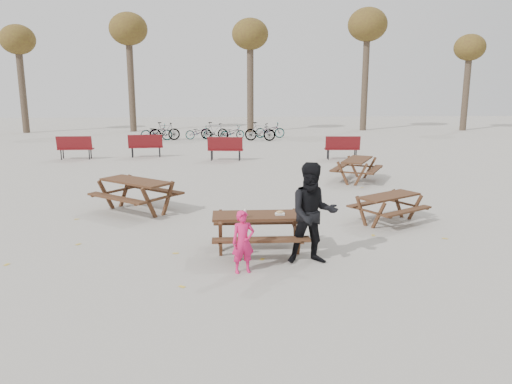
{
  "coord_description": "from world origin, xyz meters",
  "views": [
    {
      "loc": [
        -0.61,
        -9.32,
        3.27
      ],
      "look_at": [
        0.0,
        1.0,
        1.0
      ],
      "focal_mm": 35.0,
      "sensor_mm": 36.0,
      "label": 1
    }
  ],
  "objects": [
    {
      "name": "tree_row",
      "position": [
        0.9,
        25.15,
        6.19
      ],
      "size": [
        32.17,
        3.52,
        8.26
      ],
      "color": "#382B21",
      "rests_on": "ground"
    },
    {
      "name": "bread_roll",
      "position": [
        0.4,
        -0.06,
        0.83
      ],
      "size": [
        0.14,
        0.06,
        0.05
      ],
      "primitive_type": "ellipsoid",
      "color": "tan",
      "rests_on": "food_tray"
    },
    {
      "name": "picnic_table_far",
      "position": [
        3.77,
        7.06,
        0.38
      ],
      "size": [
        2.08,
        2.23,
        0.77
      ],
      "primitive_type": null,
      "rotation": [
        0.0,
        0.0,
        1.1
      ],
      "color": "#321E12",
      "rests_on": "ground"
    },
    {
      "name": "main_picnic_table",
      "position": [
        0.0,
        0.0,
        0.59
      ],
      "size": [
        1.8,
        1.45,
        0.78
      ],
      "color": "#321E12",
      "rests_on": "ground"
    },
    {
      "name": "park_bench_row",
      "position": [
        -1.92,
        12.49,
        0.52
      ],
      "size": [
        13.16,
        1.81,
        1.03
      ],
      "color": "maroon",
      "rests_on": "ground"
    },
    {
      "name": "fallen_leaves",
      "position": [
        0.5,
        2.5,
        0.0
      ],
      "size": [
        11.0,
        11.0,
        0.01
      ],
      "primitive_type": null,
      "color": "gold",
      "rests_on": "ground"
    },
    {
      "name": "food_tray",
      "position": [
        0.4,
        -0.06,
        0.79
      ],
      "size": [
        0.18,
        0.11,
        0.03
      ],
      "primitive_type": "cube",
      "color": "white",
      "rests_on": "main_picnic_table"
    },
    {
      "name": "adult",
      "position": [
        0.94,
        -0.62,
        0.94
      ],
      "size": [
        0.93,
        0.74,
        1.88
      ],
      "primitive_type": "imported",
      "rotation": [
        0.0,
        0.0,
        0.03
      ],
      "color": "black",
      "rests_on": "ground"
    },
    {
      "name": "ground",
      "position": [
        0.0,
        0.0,
        0.0
      ],
      "size": [
        80.0,
        80.0,
        0.0
      ],
      "primitive_type": "plane",
      "color": "gray",
      "rests_on": "ground"
    },
    {
      "name": "picnic_table_east",
      "position": [
        3.22,
        1.97,
        0.34
      ],
      "size": [
        1.99,
        1.9,
        0.67
      ],
      "primitive_type": null,
      "rotation": [
        0.0,
        0.0,
        0.56
      ],
      "color": "#321E12",
      "rests_on": "ground"
    },
    {
      "name": "soda_bottle",
      "position": [
        -0.28,
        -0.23,
        0.85
      ],
      "size": [
        0.07,
        0.07,
        0.17
      ],
      "color": "silver",
      "rests_on": "main_picnic_table"
    },
    {
      "name": "child",
      "position": [
        -0.34,
        -1.03,
        0.56
      ],
      "size": [
        0.46,
        0.35,
        1.12
      ],
      "primitive_type": "imported",
      "rotation": [
        0.0,
        0.0,
        0.23
      ],
      "color": "#DA1B5D",
      "rests_on": "ground"
    },
    {
      "name": "bicycle_row",
      "position": [
        -1.37,
        20.07,
        0.48
      ],
      "size": [
        8.51,
        2.28,
        1.06
      ],
      "color": "black",
      "rests_on": "ground"
    },
    {
      "name": "picnic_table_north",
      "position": [
        -2.95,
        3.35,
        0.42
      ],
      "size": [
        2.48,
        2.42,
        0.83
      ],
      "primitive_type": null,
      "rotation": [
        0.0,
        0.0,
        -0.67
      ],
      "color": "#321E12",
      "rests_on": "ground"
    }
  ]
}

